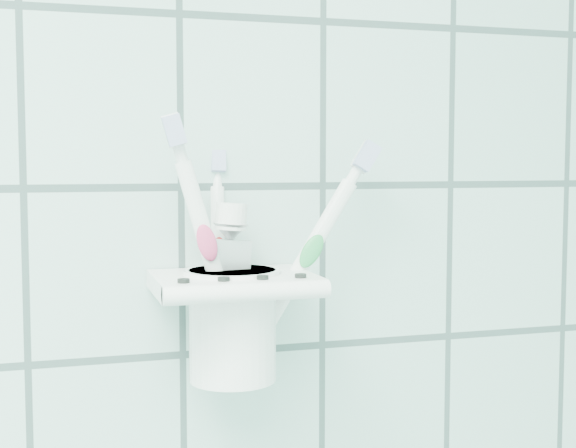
% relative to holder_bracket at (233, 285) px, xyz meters
% --- Properties ---
extents(holder_bracket, '(0.13, 0.10, 0.04)m').
position_rel_holder_bracket_xyz_m(holder_bracket, '(0.00, 0.00, 0.00)').
color(holder_bracket, white).
rests_on(holder_bracket, wall_back).
extents(cup, '(0.08, 0.08, 0.09)m').
position_rel_holder_bracket_xyz_m(cup, '(0.00, 0.00, -0.03)').
color(cup, white).
rests_on(cup, holder_bracket).
extents(toothbrush_pink, '(0.06, 0.02, 0.21)m').
position_rel_holder_bracket_xyz_m(toothbrush_pink, '(0.01, 0.00, 0.04)').
color(toothbrush_pink, white).
rests_on(toothbrush_pink, cup).
extents(toothbrush_blue, '(0.02, 0.06, 0.18)m').
position_rel_holder_bracket_xyz_m(toothbrush_blue, '(-0.01, 0.00, 0.02)').
color(toothbrush_blue, white).
rests_on(toothbrush_blue, cup).
extents(toothbrush_orange, '(0.11, 0.02, 0.21)m').
position_rel_holder_bracket_xyz_m(toothbrush_orange, '(0.01, 0.01, 0.04)').
color(toothbrush_orange, white).
rests_on(toothbrush_orange, cup).
extents(toothpaste_tube, '(0.04, 0.03, 0.14)m').
position_rel_holder_bracket_xyz_m(toothpaste_tube, '(-0.01, 0.01, 0.01)').
color(toothpaste_tube, silver).
rests_on(toothpaste_tube, cup).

